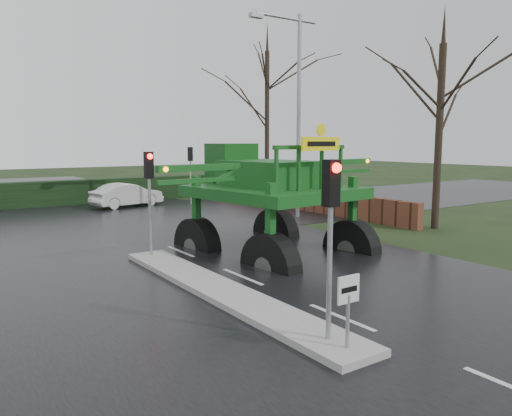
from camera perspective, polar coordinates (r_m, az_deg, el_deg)
ground at (r=11.35m, az=9.68°, el=-12.30°), size 140.00×140.00×0.00m
road_main at (r=19.53m, az=-11.15°, el=-3.89°), size 14.00×80.00×0.02m
road_cross at (r=25.08m, az=-16.57°, el=-1.53°), size 80.00×12.00×0.02m
median_island at (r=12.86m, az=-4.06°, el=-9.42°), size 1.20×10.00×0.16m
hedge_row at (r=32.65m, az=-20.93°, el=1.64°), size 44.00×0.90×1.50m
brick_wall at (r=29.87m, az=2.92°, el=1.34°), size 0.40×20.00×1.20m
keep_left_sign at (r=9.14m, az=10.50°, el=-10.28°), size 0.50×0.07×1.35m
traffic_signal_near at (r=9.14m, az=8.56°, el=-0.36°), size 0.26×0.33×3.52m
traffic_signal_mid at (r=16.39m, az=-12.10°, el=3.03°), size 0.26×0.33×3.52m
traffic_signal_far at (r=31.00m, az=-7.52°, el=5.20°), size 0.26×0.33×3.52m
street_light_right at (r=25.21m, az=4.36°, el=12.45°), size 3.85×0.30×10.00m
tree_right_near at (r=23.40m, az=20.30°, el=10.44°), size 5.60×5.60×9.64m
tree_right_far at (r=35.30m, az=1.28°, el=11.89°), size 7.00×7.00×12.05m
crop_sprayer at (r=15.11m, az=1.02°, el=2.89°), size 9.81×6.63×5.51m
white_sedan at (r=30.60m, az=-14.48°, el=0.12°), size 4.47×2.37×1.40m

